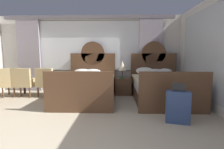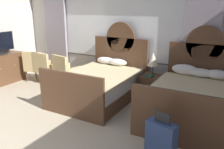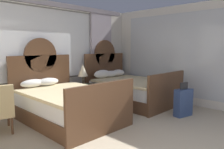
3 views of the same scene
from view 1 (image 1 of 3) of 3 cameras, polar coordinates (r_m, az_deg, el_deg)
The scene contains 11 objects.
wall_back_window at distance 5.96m, azimuth -7.96°, elevation 7.97°, with size 6.46×0.22×2.70m.
wall_right_mirror at distance 4.20m, azimuth 34.60°, elevation 6.31°, with size 0.08×4.73×2.70m.
bed_near_window at distance 4.84m, azimuth -8.53°, elevation -4.27°, with size 1.58×2.24×1.78m.
bed_near_mirror at distance 4.94m, azimuth 16.71°, elevation -4.17°, with size 1.58×2.24×1.78m.
nightstand_between_beds at distance 5.44m, azimuth 3.94°, elevation -4.01°, with size 0.51×0.54×0.56m.
table_lamp_on_nightstand at distance 5.43m, azimuth 3.64°, elevation 3.00°, with size 0.27×0.27×0.55m.
book_on_nightstand at distance 5.29m, azimuth 3.61°, elevation -1.08°, with size 0.18×0.26×0.03m.
armchair_by_window_left at distance 5.47m, azimuth -21.68°, elevation -2.36°, with size 0.72×0.72×0.91m.
armchair_by_window_centre at distance 5.81m, azimuth -28.45°, elevation -2.20°, with size 0.62×0.62×0.91m.
armchair_by_window_right at distance 6.01m, azimuth -31.55°, elevation -2.11°, with size 0.74×0.74×0.91m.
suitcase_on_floor at distance 3.40m, azimuth 22.17°, elevation -10.52°, with size 0.47×0.28×0.78m.
Camera 1 is at (1.01, -1.74, 1.30)m, focal length 25.92 mm.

